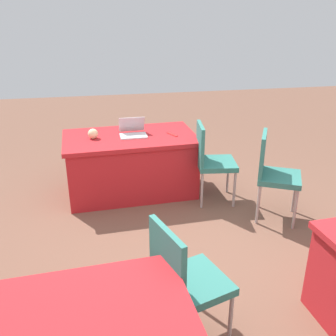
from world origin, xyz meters
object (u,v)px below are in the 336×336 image
chair_aisle (211,158)px  table_foreground (131,164)px  yarn_ball (93,134)px  laptop_silver (133,132)px  chair_tucked_right (184,278)px  chair_tucked_left (273,171)px  scissors_red (172,134)px

chair_aisle → table_foreground: bearing=-108.1°
chair_aisle → yarn_ball: bearing=-99.6°
laptop_silver → chair_tucked_right: bearing=90.6°
chair_tucked_left → yarn_ball: size_ratio=8.16×
table_foreground → chair_tucked_left: 1.73m
table_foreground → laptop_silver: laptop_silver is taller
chair_tucked_right → yarn_ball: bearing=174.9°
chair_tucked_right → chair_tucked_left: bearing=120.6°
chair_tucked_right → yarn_ball: size_ratio=7.94×
table_foreground → scissors_red: (-0.51, 0.05, 0.37)m
laptop_silver → yarn_ball: 0.48m
chair_tucked_right → scissors_red: size_ratio=5.23×
table_foreground → chair_aisle: 1.01m
laptop_silver → yarn_ball: size_ratio=2.73×
yarn_ball → chair_tucked_left: bearing=153.9°
scissors_red → yarn_ball: bearing=-118.0°
table_foreground → chair_tucked_right: 2.45m
chair_tucked_right → scissors_red: chair_tucked_right is taller
table_foreground → laptop_silver: 0.41m
chair_tucked_right → scissors_red: bearing=152.7°
chair_tucked_left → yarn_ball: bearing=-89.4°
chair_tucked_left → chair_aisle: chair_tucked_left is taller
chair_aisle → scissors_red: (0.38, -0.38, 0.19)m
chair_tucked_right → laptop_silver: (0.07, -2.45, 0.24)m
chair_aisle → scissors_red: size_ratio=5.30×
chair_aisle → scissors_red: chair_aisle is taller
table_foreground → yarn_ball: size_ratio=13.76×
table_foreground → chair_tucked_right: bearing=92.7°
chair_tucked_left → scissors_red: 1.30m
laptop_silver → scissors_red: 0.48m
chair_aisle → yarn_ball: 1.41m
table_foreground → chair_aisle: size_ratio=1.71×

